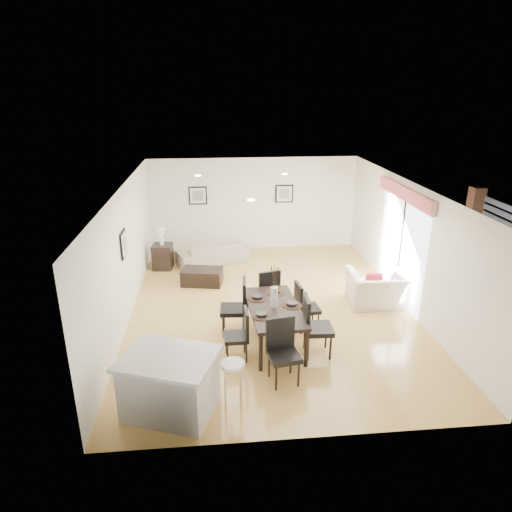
{
  "coord_description": "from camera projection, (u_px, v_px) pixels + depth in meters",
  "views": [
    {
      "loc": [
        -1.19,
        -8.95,
        4.57
      ],
      "look_at": [
        -0.28,
        0.4,
        1.08
      ],
      "focal_mm": 32.0,
      "sensor_mm": 36.0,
      "label": 1
    }
  ],
  "objects": [
    {
      "name": "coffee_table",
      "position": [
        202.0,
        277.0,
        11.2
      ],
      "size": [
        1.06,
        0.75,
        0.39
      ],
      "primitive_type": "cube",
      "rotation": [
        0.0,
        0.0,
        -0.19
      ],
      "color": "black",
      "rests_on": "ground"
    },
    {
      "name": "courtyard_plant_b",
      "position": [
        507.0,
        274.0,
        11.07
      ],
      "size": [
        0.44,
        0.44,
        0.61
      ],
      "primitive_type": "imported",
      "rotation": [
        0.0,
        0.0,
        -0.35
      ],
      "color": "#40632A",
      "rests_on": "ground"
    },
    {
      "name": "wall_front",
      "position": [
        311.0,
        354.0,
        5.85
      ],
      "size": [
        6.0,
        0.04,
        2.7
      ],
      "primitive_type": "cube",
      "color": "white",
      "rests_on": "ground"
    },
    {
      "name": "dining_chair_wnear",
      "position": [
        241.0,
        332.0,
        8.01
      ],
      "size": [
        0.44,
        0.44,
        0.95
      ],
      "rotation": [
        0.0,
        0.0,
        -1.54
      ],
      "color": "black",
      "rests_on": "ground"
    },
    {
      "name": "vase",
      "position": [
        274.0,
        291.0,
        8.3
      ],
      "size": [
        0.98,
        1.54,
        0.81
      ],
      "color": "white",
      "rests_on": "dining_table"
    },
    {
      "name": "wall_right",
      "position": [
        408.0,
        245.0,
        9.85
      ],
      "size": [
        0.04,
        8.0,
        2.7
      ],
      "primitive_type": "cube",
      "color": "white",
      "rests_on": "ground"
    },
    {
      "name": "ground",
      "position": [
        270.0,
        308.0,
        10.05
      ],
      "size": [
        8.0,
        8.0,
        0.0
      ],
      "primitive_type": "plane",
      "color": "tan",
      "rests_on": "ground"
    },
    {
      "name": "dining_chair_enear",
      "position": [
        313.0,
        323.0,
        8.09
      ],
      "size": [
        0.53,
        0.53,
        1.14
      ],
      "rotation": [
        0.0,
        0.0,
        1.53
      ],
      "color": "black",
      "rests_on": "ground"
    },
    {
      "name": "dining_chair_head",
      "position": [
        282.0,
        347.0,
        7.41
      ],
      "size": [
        0.56,
        0.56,
        1.08
      ],
      "rotation": [
        0.0,
        0.0,
        0.18
      ],
      "color": "black",
      "rests_on": "ground"
    },
    {
      "name": "dining_chair_efar",
      "position": [
        303.0,
        304.0,
        8.96
      ],
      "size": [
        0.49,
        0.49,
        1.0
      ],
      "rotation": [
        0.0,
        0.0,
        1.67
      ],
      "color": "black",
      "rests_on": "ground"
    },
    {
      "name": "armchair",
      "position": [
        376.0,
        289.0,
        10.07
      ],
      "size": [
        1.22,
        1.08,
        0.77
      ],
      "primitive_type": "imported",
      "rotation": [
        0.0,
        0.0,
        3.1
      ],
      "color": "white",
      "rests_on": "ground"
    },
    {
      "name": "kitchen_island",
      "position": [
        170.0,
        384.0,
        6.7
      ],
      "size": [
        1.61,
        1.43,
        0.94
      ],
      "rotation": [
        0.0,
        0.0,
        -0.35
      ],
      "color": "silver",
      "rests_on": "ground"
    },
    {
      "name": "bar_stool",
      "position": [
        233.0,
        369.0,
        6.72
      ],
      "size": [
        0.35,
        0.35,
        0.77
      ],
      "color": "white",
      "rests_on": "ground"
    },
    {
      "name": "framed_print_back_right",
      "position": [
        284.0,
        194.0,
        13.26
      ],
      "size": [
        0.52,
        0.04,
        0.52
      ],
      "color": "black",
      "rests_on": "wall_back"
    },
    {
      "name": "wall_back",
      "position": [
        253.0,
        204.0,
        13.31
      ],
      "size": [
        6.0,
        0.04,
        2.7
      ],
      "primitive_type": "cube",
      "color": "white",
      "rests_on": "ground"
    },
    {
      "name": "framed_print_back_left",
      "position": [
        198.0,
        196.0,
        13.03
      ],
      "size": [
        0.52,
        0.04,
        0.52
      ],
      "color": "black",
      "rests_on": "wall_back"
    },
    {
      "name": "dining_table",
      "position": [
        274.0,
        310.0,
        8.44
      ],
      "size": [
        1.04,
        1.89,
        0.76
      ],
      "rotation": [
        0.0,
        0.0,
        0.07
      ],
      "color": "black",
      "rests_on": "ground"
    },
    {
      "name": "sofa",
      "position": [
        212.0,
        252.0,
        12.57
      ],
      "size": [
        2.08,
        1.43,
        0.57
      ],
      "primitive_type": "imported",
      "rotation": [
        0.0,
        0.0,
        3.53
      ],
      "color": "#A19382",
      "rests_on": "ground"
    },
    {
      "name": "ceiling",
      "position": [
        272.0,
        186.0,
        9.11
      ],
      "size": [
        6.0,
        8.0,
        0.02
      ],
      "primitive_type": "cube",
      "color": "white",
      "rests_on": "wall_back"
    },
    {
      "name": "dining_chair_wfar",
      "position": [
        238.0,
        304.0,
        8.82
      ],
      "size": [
        0.54,
        0.54,
        1.12
      ],
      "rotation": [
        0.0,
        0.0,
        -1.64
      ],
      "color": "black",
      "rests_on": "ground"
    },
    {
      "name": "sliding_door",
      "position": [
        403.0,
        228.0,
        10.02
      ],
      "size": [
        0.12,
        2.7,
        2.57
      ],
      "color": "white",
      "rests_on": "wall_right"
    },
    {
      "name": "framed_print_left_wall",
      "position": [
        124.0,
        244.0,
        9.02
      ],
      "size": [
        0.04,
        0.52,
        0.52
      ],
      "rotation": [
        0.0,
        0.0,
        1.57
      ],
      "color": "black",
      "rests_on": "wall_left"
    },
    {
      "name": "side_table",
      "position": [
        163.0,
        257.0,
        12.12
      ],
      "size": [
        0.55,
        0.55,
        0.66
      ],
      "primitive_type": "cube",
      "rotation": [
        0.0,
        0.0,
        -0.12
      ],
      "color": "black",
      "rests_on": "ground"
    },
    {
      "name": "table_lamp",
      "position": [
        161.0,
        235.0,
        11.91
      ],
      "size": [
        0.23,
        0.23,
        0.43
      ],
      "color": "white",
      "rests_on": "side_table"
    },
    {
      "name": "wall_left",
      "position": [
        125.0,
        255.0,
        9.31
      ],
      "size": [
        0.04,
        8.0,
        2.7
      ],
      "primitive_type": "cube",
      "color": "white",
      "rests_on": "ground"
    },
    {
      "name": "dining_chair_foot",
      "position": [
        268.0,
        290.0,
        9.54
      ],
      "size": [
        0.56,
        0.56,
        1.04
      ],
      "rotation": [
        0.0,
        0.0,
        3.38
      ],
      "color": "black",
      "rests_on": "ground"
    },
    {
      "name": "cushion",
      "position": [
        374.0,
        281.0,
        9.88
      ],
      "size": [
        0.36,
        0.13,
        0.35
      ],
      "primitive_type": "cube",
      "rotation": [
        0.0,
        0.0,
        3.08
      ],
      "color": "maroon",
      "rests_on": "armchair"
    }
  ]
}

